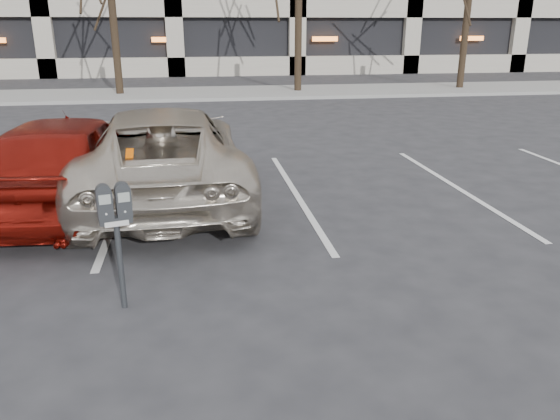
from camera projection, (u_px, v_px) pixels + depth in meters
The scene contains 6 objects.
ground at pixel (218, 255), 6.63m from camera, with size 140.00×140.00×0.00m, color #28282B.
sidewalk at pixel (198, 94), 21.57m from camera, with size 80.00×4.00×0.12m, color gray.
stall_lines at pixel (122, 203), 8.57m from camera, with size 16.90×5.20×0.00m.
parking_meter at pixel (115, 216), 5.11m from camera, with size 0.34×0.20×1.25m.
suv_silver at pixel (163, 154), 8.57m from camera, with size 2.63×5.36×1.47m.
car_red at pixel (68, 160), 8.13m from camera, with size 1.74×4.32×1.47m, color maroon.
Camera 1 is at (-0.20, -6.14, 2.67)m, focal length 35.00 mm.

